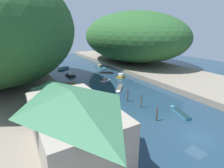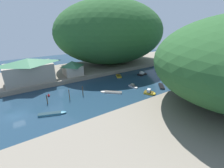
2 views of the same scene
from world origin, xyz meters
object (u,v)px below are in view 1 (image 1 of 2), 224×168
(waterfront_building, at_px, (73,121))
(boathouse_shed, at_px, (52,93))
(boat_moored_right, at_px, (179,111))
(boat_mid_channel, at_px, (121,76))
(boat_cabin_cruiser, at_px, (63,69))
(boat_far_right_bank, at_px, (105,80))
(boat_near_quay, at_px, (67,84))
(boat_open_rowboat, at_px, (105,73))
(boat_yellow_tender, at_px, (70,75))
(boat_navy_launch, at_px, (101,67))
(channel_buoy_near, at_px, (134,122))
(person_on_quay, at_px, (87,121))
(boat_far_upstream, at_px, (119,88))

(waterfront_building, height_order, boathouse_shed, waterfront_building)
(boat_moored_right, bearing_deg, boat_mid_channel, 100.47)
(waterfront_building, distance_m, boat_mid_channel, 38.61)
(waterfront_building, distance_m, boat_cabin_cruiser, 51.11)
(boathouse_shed, distance_m, boat_far_right_bank, 23.37)
(boat_far_right_bank, relative_size, boat_near_quay, 0.83)
(boat_mid_channel, distance_m, boat_open_rowboat, 7.66)
(boat_yellow_tender, xyz_separation_m, boat_mid_channel, (14.06, -10.36, 0.03))
(boat_open_rowboat, bearing_deg, boat_navy_launch, 24.41)
(boat_far_right_bank, xyz_separation_m, boat_cabin_cruiser, (-7.14, 21.85, 0.05))
(channel_buoy_near, bearing_deg, boathouse_shed, 134.33)
(boat_moored_right, height_order, channel_buoy_near, channel_buoy_near)
(boathouse_shed, height_order, boat_near_quay, boathouse_shed)
(boat_far_right_bank, distance_m, boat_open_rowboat, 9.38)
(boathouse_shed, distance_m, boat_yellow_tender, 27.49)
(waterfront_building, height_order, person_on_quay, waterfront_building)
(boat_near_quay, bearing_deg, boat_far_upstream, -110.27)
(boat_mid_channel, distance_m, boat_near_quay, 17.74)
(boat_navy_launch, xyz_separation_m, boat_open_rowboat, (-2.29, -7.82, -0.22))
(boat_navy_launch, bearing_deg, boat_far_right_bank, 57.34)
(boathouse_shed, relative_size, boat_moored_right, 1.13)
(boathouse_shed, bearing_deg, boat_far_upstream, 15.64)
(boathouse_shed, distance_m, boat_near_quay, 17.66)
(boat_cabin_cruiser, bearing_deg, boat_open_rowboat, -178.48)
(waterfront_building, distance_m, channel_buoy_near, 12.74)
(boat_yellow_tender, distance_m, boat_moored_right, 38.27)
(boat_navy_launch, xyz_separation_m, boat_cabin_cruiser, (-13.84, 5.75, -0.07))
(boat_far_right_bank, height_order, boat_navy_launch, boat_navy_launch)
(boat_cabin_cruiser, xyz_separation_m, channel_buoy_near, (-0.64, -46.55, 0.03))
(boat_navy_launch, relative_size, boat_moored_right, 1.00)
(boat_near_quay, bearing_deg, boat_mid_channel, -69.71)
(boathouse_shed, relative_size, boat_open_rowboat, 1.40)
(boat_far_upstream, relative_size, boat_far_right_bank, 1.61)
(boat_navy_launch, height_order, boat_cabin_cruiser, boat_navy_launch)
(boat_mid_channel, bearing_deg, boat_near_quay, -125.44)
(boat_moored_right, distance_m, boat_cabin_cruiser, 48.48)
(boat_mid_channel, xyz_separation_m, boat_open_rowboat, (-2.07, 7.38, -0.22))
(boat_yellow_tender, distance_m, boat_near_quay, 10.00)
(boat_cabin_cruiser, relative_size, channel_buoy_near, 5.83)
(boat_mid_channel, bearing_deg, boat_yellow_tender, -158.44)
(boat_open_rowboat, bearing_deg, boathouse_shed, 174.43)
(waterfront_building, height_order, boat_cabin_cruiser, waterfront_building)
(boat_far_right_bank, relative_size, boat_moored_right, 0.57)
(boathouse_shed, height_order, boat_far_right_bank, boathouse_shed)
(boat_yellow_tender, height_order, boat_near_quay, boat_yellow_tender)
(boat_yellow_tender, bearing_deg, boat_navy_launch, 10.52)
(boat_moored_right, xyz_separation_m, channel_buoy_near, (-10.07, 1.01, 0.14))
(waterfront_building, relative_size, boat_mid_channel, 3.89)
(boathouse_shed, distance_m, boat_far_upstream, 19.33)
(boat_near_quay, bearing_deg, waterfront_building, -171.25)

